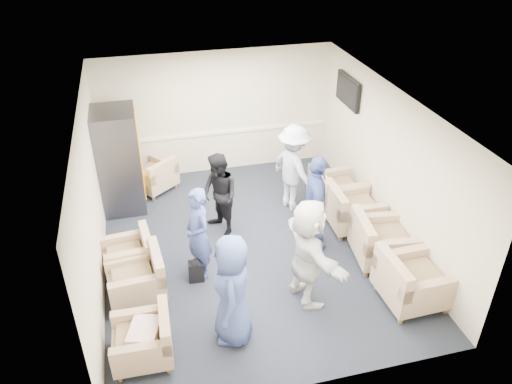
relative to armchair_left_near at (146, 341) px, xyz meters
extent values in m
plane|color=black|center=(1.92, 2.03, -0.31)|extent=(6.00, 6.00, 0.00)
plane|color=white|center=(1.92, 2.03, 2.39)|extent=(6.00, 6.00, 0.00)
cube|color=beige|center=(1.92, 5.03, 1.04)|extent=(5.00, 0.02, 2.70)
cube|color=beige|center=(1.92, -0.97, 1.04)|extent=(5.00, 0.02, 2.70)
cube|color=beige|center=(-0.58, 2.03, 1.04)|extent=(0.02, 6.00, 2.70)
cube|color=beige|center=(4.42, 2.03, 1.04)|extent=(0.02, 6.00, 2.70)
cube|color=white|center=(1.92, 5.01, 0.59)|extent=(4.98, 0.04, 0.06)
cube|color=black|center=(4.36, 3.83, 1.74)|extent=(0.07, 1.00, 0.58)
cube|color=black|center=(4.32, 3.83, 1.74)|extent=(0.01, 0.92, 0.50)
cube|color=#494850|center=(4.40, 3.83, 1.59)|extent=(0.04, 0.10, 0.25)
cube|color=tan|center=(-0.05, 0.00, -0.07)|extent=(0.80, 0.80, 0.26)
cube|color=olive|center=(-0.05, 0.00, 0.10)|extent=(0.55, 0.52, 0.09)
cube|color=tan|center=(0.27, -0.01, 0.24)|extent=(0.15, 0.78, 0.36)
cube|color=tan|center=(-0.07, 1.25, -0.05)|extent=(0.89, 0.89, 0.27)
cube|color=olive|center=(-0.07, 1.25, 0.13)|extent=(0.62, 0.58, 0.10)
cube|color=tan|center=(0.27, 1.27, 0.28)|extent=(0.20, 0.84, 0.39)
cube|color=tan|center=(-0.17, 1.84, -0.07)|extent=(0.85, 0.85, 0.26)
cube|color=olive|center=(-0.17, 1.84, 0.10)|extent=(0.59, 0.55, 0.09)
cube|color=tan|center=(0.15, 1.87, 0.24)|extent=(0.20, 0.78, 0.37)
cube|color=tan|center=(3.99, 0.12, -0.02)|extent=(0.96, 0.96, 0.31)
cube|color=olive|center=(3.99, 0.12, 0.18)|extent=(0.66, 0.62, 0.11)
cube|color=tan|center=(3.60, 0.11, 0.35)|extent=(0.18, 0.94, 0.44)
cube|color=tan|center=(4.01, 1.14, -0.03)|extent=(1.03, 1.03, 0.31)
cube|color=olive|center=(4.01, 1.14, 0.18)|extent=(0.71, 0.67, 0.11)
cube|color=tan|center=(3.62, 1.18, 0.35)|extent=(0.27, 0.94, 0.44)
cube|color=tan|center=(3.93, 2.19, -0.03)|extent=(0.93, 0.93, 0.30)
cube|color=olive|center=(3.93, 2.19, 0.17)|extent=(0.64, 0.60, 0.11)
cube|color=tan|center=(3.55, 2.20, 0.33)|extent=(0.17, 0.91, 0.43)
cube|color=tan|center=(3.88, 2.87, -0.04)|extent=(0.96, 0.96, 0.29)
cube|color=olive|center=(3.88, 2.87, 0.16)|extent=(0.66, 0.62, 0.11)
cube|color=tan|center=(3.51, 2.84, 0.32)|extent=(0.21, 0.90, 0.42)
cube|color=tan|center=(0.42, 4.49, -0.07)|extent=(1.10, 1.10, 0.26)
cube|color=olive|center=(0.42, 4.49, 0.10)|extent=(0.73, 0.74, 0.09)
cube|color=tan|center=(0.62, 4.23, 0.24)|extent=(0.69, 0.59, 0.37)
cube|color=#494850|center=(-0.18, 3.98, 0.71)|extent=(0.80, 0.96, 2.03)
cube|color=orange|center=(0.23, 3.98, 0.81)|extent=(0.02, 0.82, 1.62)
cube|color=black|center=(0.23, 3.98, -0.04)|extent=(0.02, 0.48, 0.13)
cube|color=black|center=(0.87, 1.40, -0.13)|extent=(0.26, 0.20, 0.35)
sphere|color=black|center=(0.87, 1.40, 0.03)|extent=(0.18, 0.18, 0.18)
cube|color=white|center=(0.00, 0.00, 0.17)|extent=(0.50, 0.58, 0.14)
imported|color=#3B4C8D|center=(1.21, 0.10, 0.54)|extent=(0.71, 0.93, 1.70)
imported|color=#3B4C8D|center=(0.96, 1.53, 0.49)|extent=(0.56, 0.68, 1.60)
imported|color=black|center=(1.50, 2.61, 0.48)|extent=(0.84, 0.93, 1.58)
imported|color=white|center=(3.05, 3.10, 0.57)|extent=(1.02, 1.29, 1.75)
imported|color=#3B4C8D|center=(3.01, 1.82, 0.57)|extent=(0.62, 1.09, 1.76)
imported|color=silver|center=(2.45, 0.57, 0.57)|extent=(0.74, 1.69, 1.76)
camera|label=1|loc=(0.28, -4.86, 5.14)|focal=35.00mm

